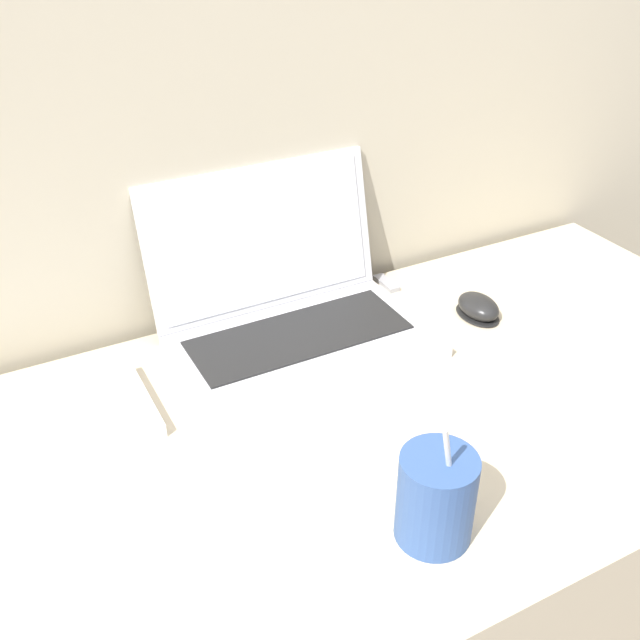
{
  "coord_description": "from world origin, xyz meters",
  "views": [
    {
      "loc": [
        -0.41,
        -0.33,
        1.42
      ],
      "look_at": [
        0.02,
        0.47,
        0.85
      ],
      "focal_mm": 42.0,
      "sensor_mm": 36.0,
      "label": 1
    }
  ],
  "objects_px": {
    "laptop": "(288,306)",
    "drink_cup": "(436,496)",
    "computer_mouse": "(478,308)",
    "usb_stick": "(386,283)"
  },
  "relations": [
    {
      "from": "laptop",
      "to": "drink_cup",
      "type": "xyz_separation_m",
      "value": [
        -0.04,
        -0.45,
        0.0
      ]
    },
    {
      "from": "laptop",
      "to": "drink_cup",
      "type": "height_order",
      "value": "laptop"
    },
    {
      "from": "laptop",
      "to": "computer_mouse",
      "type": "relative_size",
      "value": 4.47
    },
    {
      "from": "drink_cup",
      "to": "usb_stick",
      "type": "height_order",
      "value": "drink_cup"
    },
    {
      "from": "computer_mouse",
      "to": "usb_stick",
      "type": "xyz_separation_m",
      "value": [
        -0.08,
        0.16,
        -0.01
      ]
    },
    {
      "from": "computer_mouse",
      "to": "laptop",
      "type": "bearing_deg",
      "value": 162.65
    },
    {
      "from": "computer_mouse",
      "to": "usb_stick",
      "type": "distance_m",
      "value": 0.18
    },
    {
      "from": "drink_cup",
      "to": "computer_mouse",
      "type": "distance_m",
      "value": 0.49
    },
    {
      "from": "computer_mouse",
      "to": "drink_cup",
      "type": "bearing_deg",
      "value": -134.1
    },
    {
      "from": "laptop",
      "to": "usb_stick",
      "type": "height_order",
      "value": "laptop"
    }
  ]
}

